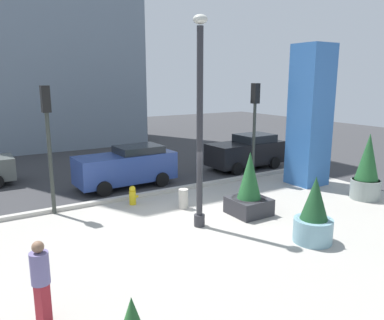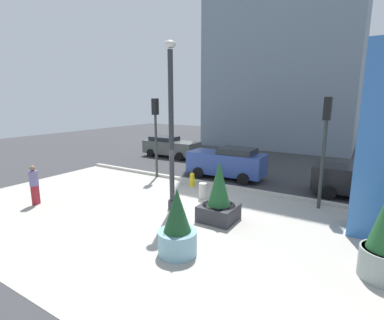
{
  "view_description": "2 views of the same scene",
  "coord_description": "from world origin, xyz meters",
  "px_view_note": "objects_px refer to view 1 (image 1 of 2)",
  "views": [
    {
      "loc": [
        -6.23,
        -10.61,
        4.72
      ],
      "look_at": [
        0.34,
        0.03,
        2.05
      ],
      "focal_mm": 35.42,
      "sensor_mm": 36.0,
      "label": 1
    },
    {
      "loc": [
        6.74,
        -9.94,
        4.42
      ],
      "look_at": [
        0.54,
        0.09,
        1.98
      ],
      "focal_mm": 27.02,
      "sensor_mm": 36.0,
      "label": 2
    }
  ],
  "objects_px": {
    "lamp_post": "(200,129)",
    "car_far_lane": "(246,151)",
    "potted_plant_near_left": "(367,170)",
    "traffic_light_far_side": "(48,129)",
    "potted_plant_by_pillar": "(314,215)",
    "fire_hydrant": "(133,195)",
    "car_curb_west": "(127,166)",
    "traffic_light_corner": "(255,117)",
    "pedestrian_by_curb": "(41,278)",
    "art_pillar_blue": "(310,116)",
    "potted_plant_curbside": "(249,190)",
    "concrete_bollard": "(183,199)"
  },
  "relations": [
    {
      "from": "art_pillar_blue",
      "to": "potted_plant_curbside",
      "type": "relative_size",
      "value": 2.74
    },
    {
      "from": "potted_plant_by_pillar",
      "to": "car_curb_west",
      "type": "distance_m",
      "value": 8.81
    },
    {
      "from": "potted_plant_near_left",
      "to": "car_far_lane",
      "type": "distance_m",
      "value": 6.75
    },
    {
      "from": "traffic_light_far_side",
      "to": "pedestrian_by_curb",
      "type": "relative_size",
      "value": 2.61
    },
    {
      "from": "potted_plant_curbside",
      "to": "potted_plant_near_left",
      "type": "height_order",
      "value": "potted_plant_near_left"
    },
    {
      "from": "traffic_light_corner",
      "to": "pedestrian_by_curb",
      "type": "height_order",
      "value": "traffic_light_corner"
    },
    {
      "from": "traffic_light_corner",
      "to": "car_far_lane",
      "type": "height_order",
      "value": "traffic_light_corner"
    },
    {
      "from": "lamp_post",
      "to": "car_far_lane",
      "type": "bearing_deg",
      "value": 40.38
    },
    {
      "from": "fire_hydrant",
      "to": "lamp_post",
      "type": "bearing_deg",
      "value": -72.57
    },
    {
      "from": "fire_hydrant",
      "to": "traffic_light_far_side",
      "type": "height_order",
      "value": "traffic_light_far_side"
    },
    {
      "from": "art_pillar_blue",
      "to": "car_curb_west",
      "type": "relative_size",
      "value": 1.4
    },
    {
      "from": "potted_plant_near_left",
      "to": "concrete_bollard",
      "type": "height_order",
      "value": "potted_plant_near_left"
    },
    {
      "from": "art_pillar_blue",
      "to": "potted_plant_by_pillar",
      "type": "bearing_deg",
      "value": -136.5
    },
    {
      "from": "lamp_post",
      "to": "traffic_light_far_side",
      "type": "distance_m",
      "value": 5.33
    },
    {
      "from": "fire_hydrant",
      "to": "car_curb_west",
      "type": "distance_m",
      "value": 2.7
    },
    {
      "from": "potted_plant_curbside",
      "to": "concrete_bollard",
      "type": "height_order",
      "value": "potted_plant_curbside"
    },
    {
      "from": "pedestrian_by_curb",
      "to": "car_far_lane",
      "type": "bearing_deg",
      "value": 34.65
    },
    {
      "from": "lamp_post",
      "to": "traffic_light_corner",
      "type": "bearing_deg",
      "value": 33.06
    },
    {
      "from": "traffic_light_corner",
      "to": "car_far_lane",
      "type": "xyz_separation_m",
      "value": [
        1.56,
        2.34,
        -2.15
      ]
    },
    {
      "from": "lamp_post",
      "to": "traffic_light_far_side",
      "type": "xyz_separation_m",
      "value": [
        -3.79,
        3.74,
        -0.17
      ]
    },
    {
      "from": "pedestrian_by_curb",
      "to": "art_pillar_blue",
      "type": "bearing_deg",
      "value": 19.65
    },
    {
      "from": "potted_plant_curbside",
      "to": "car_curb_west",
      "type": "bearing_deg",
      "value": 112.1
    },
    {
      "from": "traffic_light_far_side",
      "to": "car_curb_west",
      "type": "bearing_deg",
      "value": 28.43
    },
    {
      "from": "traffic_light_corner",
      "to": "traffic_light_far_side",
      "type": "relative_size",
      "value": 1.01
    },
    {
      "from": "potted_plant_by_pillar",
      "to": "potted_plant_curbside",
      "type": "bearing_deg",
      "value": 91.51
    },
    {
      "from": "potted_plant_by_pillar",
      "to": "potted_plant_near_left",
      "type": "relative_size",
      "value": 0.75
    },
    {
      "from": "art_pillar_blue",
      "to": "fire_hydrant",
      "type": "height_order",
      "value": "art_pillar_blue"
    },
    {
      "from": "potted_plant_near_left",
      "to": "pedestrian_by_curb",
      "type": "distance_m",
      "value": 12.7
    },
    {
      "from": "potted_plant_curbside",
      "to": "concrete_bollard",
      "type": "relative_size",
      "value": 3.04
    },
    {
      "from": "potted_plant_near_left",
      "to": "car_curb_west",
      "type": "height_order",
      "value": "potted_plant_near_left"
    },
    {
      "from": "fire_hydrant",
      "to": "traffic_light_corner",
      "type": "height_order",
      "value": "traffic_light_corner"
    },
    {
      "from": "potted_plant_by_pillar",
      "to": "art_pillar_blue",
      "type": "bearing_deg",
      "value": 43.5
    },
    {
      "from": "traffic_light_corner",
      "to": "pedestrian_by_curb",
      "type": "relative_size",
      "value": 2.63
    },
    {
      "from": "potted_plant_curbside",
      "to": "car_curb_west",
      "type": "distance_m",
      "value": 6.11
    },
    {
      "from": "potted_plant_by_pillar",
      "to": "fire_hydrant",
      "type": "xyz_separation_m",
      "value": [
        -3.18,
        5.97,
        -0.46
      ]
    },
    {
      "from": "lamp_post",
      "to": "fire_hydrant",
      "type": "bearing_deg",
      "value": 107.43
    },
    {
      "from": "concrete_bollard",
      "to": "car_curb_west",
      "type": "relative_size",
      "value": 0.17
    },
    {
      "from": "fire_hydrant",
      "to": "potted_plant_near_left",
      "type": "bearing_deg",
      "value": -27.08
    },
    {
      "from": "concrete_bollard",
      "to": "pedestrian_by_curb",
      "type": "height_order",
      "value": "pedestrian_by_curb"
    },
    {
      "from": "potted_plant_near_left",
      "to": "traffic_light_far_side",
      "type": "height_order",
      "value": "traffic_light_far_side"
    },
    {
      "from": "concrete_bollard",
      "to": "traffic_light_corner",
      "type": "relative_size",
      "value": 0.16
    },
    {
      "from": "traffic_light_far_side",
      "to": "pedestrian_by_curb",
      "type": "bearing_deg",
      "value": -103.7
    },
    {
      "from": "traffic_light_far_side",
      "to": "pedestrian_by_curb",
      "type": "height_order",
      "value": "traffic_light_far_side"
    },
    {
      "from": "fire_hydrant",
      "to": "traffic_light_corner",
      "type": "relative_size",
      "value": 0.16
    },
    {
      "from": "potted_plant_by_pillar",
      "to": "traffic_light_far_side",
      "type": "height_order",
      "value": "traffic_light_far_side"
    },
    {
      "from": "potted_plant_by_pillar",
      "to": "fire_hydrant",
      "type": "height_order",
      "value": "potted_plant_by_pillar"
    },
    {
      "from": "traffic_light_corner",
      "to": "pedestrian_by_curb",
      "type": "bearing_deg",
      "value": -150.33
    },
    {
      "from": "car_far_lane",
      "to": "car_curb_west",
      "type": "relative_size",
      "value": 0.97
    },
    {
      "from": "potted_plant_by_pillar",
      "to": "car_curb_west",
      "type": "bearing_deg",
      "value": 105.64
    },
    {
      "from": "traffic_light_far_side",
      "to": "traffic_light_corner",
      "type": "bearing_deg",
      "value": -2.66
    }
  ]
}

